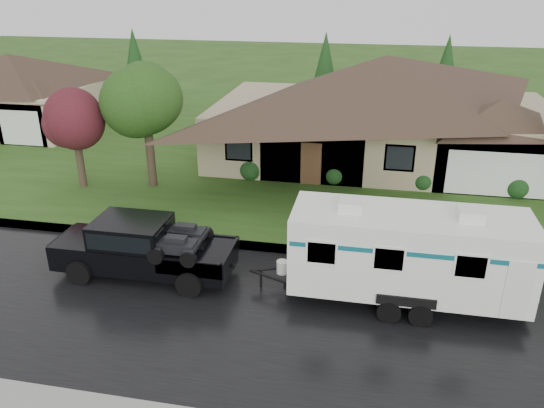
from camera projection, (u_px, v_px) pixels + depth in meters
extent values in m
plane|color=#2A4917|center=(313.00, 286.00, 17.77)|extent=(140.00, 140.00, 0.00)
cube|color=black|center=(304.00, 320.00, 15.96)|extent=(140.00, 8.00, 0.01)
cube|color=gray|center=(320.00, 252.00, 19.77)|extent=(140.00, 0.50, 0.15)
cube|color=#2A4917|center=(344.00, 151.00, 31.25)|extent=(140.00, 26.00, 0.15)
cube|color=tan|center=(381.00, 131.00, 29.37)|extent=(18.00, 10.00, 3.00)
pyramid|color=#37271E|center=(387.00, 55.00, 27.75)|extent=(19.44, 10.80, 2.60)
cube|color=tan|center=(493.00, 156.00, 25.77)|extent=(5.76, 4.00, 2.70)
cube|color=tan|center=(17.00, 106.00, 35.48)|extent=(10.00, 8.00, 2.80)
pyramid|color=#37271E|center=(7.00, 54.00, 34.13)|extent=(10.80, 8.64, 2.00)
cube|color=tan|center=(40.00, 117.00, 33.20)|extent=(3.20, 4.00, 2.52)
cylinder|color=#382B1E|center=(151.00, 159.00, 25.42)|extent=(0.41, 0.41, 2.64)
sphere|color=#2D571C|center=(145.00, 99.00, 24.27)|extent=(3.65, 3.65, 3.65)
cylinder|color=#382B1E|center=(81.00, 166.00, 25.41)|extent=(0.35, 0.35, 2.04)
sphere|color=#581B24|center=(74.00, 120.00, 24.53)|extent=(2.81, 2.81, 2.81)
sphere|color=#143814|center=(251.00, 168.00, 26.65)|extent=(1.00, 1.00, 1.00)
sphere|color=#143814|center=(335.00, 174.00, 25.91)|extent=(1.00, 1.00, 1.00)
sphere|color=#143814|center=(423.00, 180.00, 25.16)|extent=(1.00, 1.00, 1.00)
sphere|color=#143814|center=(517.00, 186.00, 24.42)|extent=(1.00, 1.00, 1.00)
cube|color=black|center=(145.00, 254.00, 18.16)|extent=(6.09, 2.03, 0.87)
cube|color=black|center=(84.00, 241.00, 18.45)|extent=(1.63, 1.98, 0.36)
cube|color=black|center=(131.00, 232.00, 17.92)|extent=(2.44, 1.91, 0.91)
cube|color=black|center=(131.00, 231.00, 17.90)|extent=(2.23, 1.95, 0.56)
cube|color=black|center=(198.00, 254.00, 17.73)|extent=(2.23, 1.93, 0.06)
cylinder|color=black|center=(80.00, 272.00, 17.75)|extent=(0.85, 0.33, 0.85)
cylinder|color=black|center=(108.00, 245.00, 19.54)|extent=(0.85, 0.33, 0.85)
cylinder|color=black|center=(189.00, 284.00, 17.06)|extent=(0.85, 0.33, 0.85)
cylinder|color=black|center=(208.00, 255.00, 18.86)|extent=(0.85, 0.33, 0.85)
cube|color=white|center=(408.00, 251.00, 16.21)|extent=(7.11, 2.44, 2.49)
cube|color=black|center=(403.00, 290.00, 16.77)|extent=(7.52, 1.22, 0.14)
cube|color=#0E5766|center=(410.00, 235.00, 16.00)|extent=(6.97, 2.46, 0.14)
cube|color=white|center=(351.00, 205.00, 15.98)|extent=(0.71, 0.81, 0.33)
cube|color=white|center=(470.00, 214.00, 15.37)|extent=(0.71, 0.81, 0.33)
cylinder|color=black|center=(389.00, 312.00, 15.79)|extent=(0.71, 0.24, 0.71)
cylinder|color=black|center=(388.00, 271.00, 17.95)|extent=(0.71, 0.24, 0.71)
cylinder|color=black|center=(420.00, 315.00, 15.63)|extent=(0.71, 0.24, 0.71)
cylinder|color=black|center=(416.00, 274.00, 17.78)|extent=(0.71, 0.24, 0.71)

